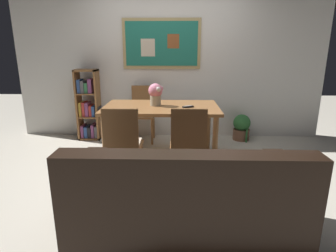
{
  "coord_description": "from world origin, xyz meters",
  "views": [
    {
      "loc": [
        0.12,
        -3.27,
        1.52
      ],
      "look_at": [
        0.03,
        -0.18,
        0.65
      ],
      "focal_mm": 29.94,
      "sensor_mm": 36.0,
      "label": 1
    }
  ],
  "objects_px": {
    "dining_chair_near_right": "(188,140)",
    "bookshelf": "(89,108)",
    "dining_chair_near_left": "(123,140)",
    "leather_couch": "(185,204)",
    "potted_ivy": "(242,127)",
    "dining_chair_far_left": "(143,109)",
    "tv_remote": "(188,107)",
    "dining_table": "(161,113)",
    "flower_vase": "(156,93)"
  },
  "relations": [
    {
      "from": "dining_chair_near_left",
      "to": "potted_ivy",
      "type": "xyz_separation_m",
      "value": [
        1.7,
        1.67,
        -0.32
      ]
    },
    {
      "from": "dining_chair_far_left",
      "to": "flower_vase",
      "type": "xyz_separation_m",
      "value": [
        0.27,
        -0.77,
        0.38
      ]
    },
    {
      "from": "dining_chair_near_right",
      "to": "tv_remote",
      "type": "distance_m",
      "value": 0.75
    },
    {
      "from": "dining_chair_near_left",
      "to": "bookshelf",
      "type": "xyz_separation_m",
      "value": [
        -0.89,
        1.68,
        0.0
      ]
    },
    {
      "from": "dining_table",
      "to": "dining_chair_near_left",
      "type": "height_order",
      "value": "dining_chair_near_left"
    },
    {
      "from": "leather_couch",
      "to": "dining_chair_near_left",
      "type": "bearing_deg",
      "value": 125.45
    },
    {
      "from": "dining_chair_far_left",
      "to": "dining_chair_near_right",
      "type": "bearing_deg",
      "value": -66.82
    },
    {
      "from": "dining_chair_far_left",
      "to": "tv_remote",
      "type": "bearing_deg",
      "value": -51.59
    },
    {
      "from": "dining_chair_far_left",
      "to": "tv_remote",
      "type": "xyz_separation_m",
      "value": [
        0.71,
        -0.9,
        0.23
      ]
    },
    {
      "from": "dining_chair_near_right",
      "to": "leather_couch",
      "type": "height_order",
      "value": "dining_chair_near_right"
    },
    {
      "from": "dining_table",
      "to": "tv_remote",
      "type": "distance_m",
      "value": 0.39
    },
    {
      "from": "dining_table",
      "to": "dining_chair_far_left",
      "type": "distance_m",
      "value": 0.89
    },
    {
      "from": "dining_chair_near_right",
      "to": "flower_vase",
      "type": "distance_m",
      "value": 1.01
    },
    {
      "from": "dining_table",
      "to": "potted_ivy",
      "type": "distance_m",
      "value": 1.63
    },
    {
      "from": "dining_chair_near_left",
      "to": "dining_chair_far_left",
      "type": "distance_m",
      "value": 1.63
    },
    {
      "from": "dining_chair_near_left",
      "to": "dining_table",
      "type": "bearing_deg",
      "value": 64.95
    },
    {
      "from": "dining_chair_near_left",
      "to": "potted_ivy",
      "type": "height_order",
      "value": "dining_chair_near_left"
    },
    {
      "from": "flower_vase",
      "to": "tv_remote",
      "type": "height_order",
      "value": "flower_vase"
    },
    {
      "from": "dining_chair_near_right",
      "to": "bookshelf",
      "type": "distance_m",
      "value": 2.31
    },
    {
      "from": "leather_couch",
      "to": "dining_chair_near_right",
      "type": "bearing_deg",
      "value": 86.49
    },
    {
      "from": "dining_chair_near_left",
      "to": "leather_couch",
      "type": "xyz_separation_m",
      "value": [
        0.66,
        -0.93,
        -0.22
      ]
    },
    {
      "from": "tv_remote",
      "to": "dining_chair_far_left",
      "type": "bearing_deg",
      "value": 128.41
    },
    {
      "from": "dining_table",
      "to": "potted_ivy",
      "type": "xyz_separation_m",
      "value": [
        1.32,
        0.85,
        -0.44
      ]
    },
    {
      "from": "dining_chair_near_left",
      "to": "dining_chair_near_right",
      "type": "bearing_deg",
      "value": 1.43
    },
    {
      "from": "dining_table",
      "to": "tv_remote",
      "type": "height_order",
      "value": "tv_remote"
    },
    {
      "from": "dining_chair_near_right",
      "to": "bookshelf",
      "type": "xyz_separation_m",
      "value": [
        -1.61,
        1.66,
        0.0
      ]
    },
    {
      "from": "dining_chair_near_left",
      "to": "dining_chair_near_right",
      "type": "distance_m",
      "value": 0.72
    },
    {
      "from": "potted_ivy",
      "to": "leather_couch",
      "type": "bearing_deg",
      "value": -111.68
    },
    {
      "from": "dining_chair_far_left",
      "to": "dining_table",
      "type": "bearing_deg",
      "value": -66.7
    },
    {
      "from": "dining_chair_far_left",
      "to": "potted_ivy",
      "type": "height_order",
      "value": "dining_chair_far_left"
    },
    {
      "from": "flower_vase",
      "to": "tv_remote",
      "type": "xyz_separation_m",
      "value": [
        0.44,
        -0.13,
        -0.16
      ]
    },
    {
      "from": "potted_ivy",
      "to": "flower_vase",
      "type": "distance_m",
      "value": 1.76
    },
    {
      "from": "dining_chair_far_left",
      "to": "bookshelf",
      "type": "height_order",
      "value": "bookshelf"
    },
    {
      "from": "dining_table",
      "to": "leather_couch",
      "type": "relative_size",
      "value": 0.86
    },
    {
      "from": "dining_chair_near_right",
      "to": "bookshelf",
      "type": "bearing_deg",
      "value": 134.19
    },
    {
      "from": "dining_table",
      "to": "leather_couch",
      "type": "bearing_deg",
      "value": -80.85
    },
    {
      "from": "dining_table",
      "to": "dining_chair_far_left",
      "type": "relative_size",
      "value": 1.71
    },
    {
      "from": "leather_couch",
      "to": "bookshelf",
      "type": "relative_size",
      "value": 1.53
    },
    {
      "from": "dining_chair_near_left",
      "to": "leather_couch",
      "type": "height_order",
      "value": "dining_chair_near_left"
    },
    {
      "from": "dining_table",
      "to": "flower_vase",
      "type": "bearing_deg",
      "value": 152.89
    },
    {
      "from": "dining_chair_near_left",
      "to": "leather_couch",
      "type": "distance_m",
      "value": 1.17
    },
    {
      "from": "bookshelf",
      "to": "potted_ivy",
      "type": "relative_size",
      "value": 2.25
    },
    {
      "from": "potted_ivy",
      "to": "dining_table",
      "type": "bearing_deg",
      "value": -147.06
    },
    {
      "from": "bookshelf",
      "to": "flower_vase",
      "type": "relative_size",
      "value": 3.9
    },
    {
      "from": "flower_vase",
      "to": "potted_ivy",
      "type": "bearing_deg",
      "value": 30.34
    },
    {
      "from": "bookshelf",
      "to": "tv_remote",
      "type": "height_order",
      "value": "bookshelf"
    },
    {
      "from": "dining_table",
      "to": "bookshelf",
      "type": "xyz_separation_m",
      "value": [
        -1.27,
        0.86,
        -0.12
      ]
    },
    {
      "from": "dining_chair_near_left",
      "to": "potted_ivy",
      "type": "distance_m",
      "value": 2.41
    },
    {
      "from": "leather_couch",
      "to": "flower_vase",
      "type": "relative_size",
      "value": 5.95
    },
    {
      "from": "dining_table",
      "to": "dining_chair_near_left",
      "type": "bearing_deg",
      "value": -115.05
    }
  ]
}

